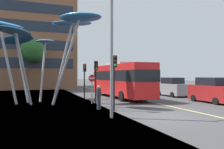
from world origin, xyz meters
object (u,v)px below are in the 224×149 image
object	(u,v)px
leaf_sculpture	(41,34)
car_parked_far	(172,87)
traffic_light_kerb_far	(96,73)
street_lamp	(117,36)
car_parked_mid	(212,91)
traffic_light_kerb_near	(114,71)
pedestrian	(99,97)
traffic_light_island_mid	(85,74)
red_bus	(120,79)
no_entry_sign	(92,84)

from	to	relation	value
leaf_sculpture	car_parked_far	size ratio (longest dim) A/B	2.45
traffic_light_kerb_far	street_lamp	world-z (taller)	street_lamp
leaf_sculpture	car_parked_mid	world-z (taller)	leaf_sculpture
traffic_light_kerb_near	car_parked_far	bearing A→B (deg)	37.19
pedestrian	car_parked_far	bearing A→B (deg)	31.35
leaf_sculpture	traffic_light_island_mid	xyz separation A→B (m)	(4.33, 2.17, -3.35)
traffic_light_kerb_near	car_parked_far	world-z (taller)	traffic_light_kerb_near
car_parked_mid	red_bus	bearing A→B (deg)	131.85
red_bus	traffic_light_island_mid	world-z (taller)	red_bus
traffic_light_kerb_far	car_parked_mid	world-z (taller)	traffic_light_kerb_far
traffic_light_kerb_near	car_parked_mid	world-z (taller)	traffic_light_kerb_near
red_bus	traffic_light_island_mid	distance (m)	4.02
red_bus	leaf_sculpture	size ratio (longest dim) A/B	1.11
traffic_light_kerb_near	street_lamp	bearing A→B (deg)	-107.13
red_bus	traffic_light_kerb_near	bearing A→B (deg)	-114.86
pedestrian	street_lamp	bearing A→B (deg)	-87.76
traffic_light_island_mid	leaf_sculpture	bearing A→B (deg)	-153.37
traffic_light_kerb_near	traffic_light_kerb_far	distance (m)	4.27
car_parked_far	no_entry_sign	xyz separation A→B (m)	(-10.62, -3.68, 0.64)
traffic_light_kerb_far	car_parked_far	world-z (taller)	traffic_light_kerb_far
no_entry_sign	traffic_light_kerb_near	bearing A→B (deg)	-82.59
red_bus	car_parked_mid	size ratio (longest dim) A/B	2.67
red_bus	traffic_light_kerb_far	size ratio (longest dim) A/B	3.13
traffic_light_kerb_near	car_parked_mid	xyz separation A→B (m)	(9.76, 1.34, -1.68)
red_bus	street_lamp	world-z (taller)	street_lamp
car_parked_mid	car_parked_far	world-z (taller)	car_parked_mid
leaf_sculpture	pedestrian	distance (m)	7.90
leaf_sculpture	car_parked_far	world-z (taller)	leaf_sculpture
leaf_sculpture	no_entry_sign	world-z (taller)	leaf_sculpture
traffic_light_island_mid	street_lamp	size ratio (longest dim) A/B	0.49
car_parked_mid	pedestrian	world-z (taller)	car_parked_mid
traffic_light_kerb_near	traffic_light_island_mid	bearing A→B (deg)	91.76
car_parked_far	street_lamp	xyz separation A→B (m)	(-10.79, -9.88, 3.69)
car_parked_far	pedestrian	distance (m)	12.78
traffic_light_kerb_far	car_parked_mid	bearing A→B (deg)	-16.59
car_parked_far	street_lamp	size ratio (longest dim) A/B	0.57
red_bus	traffic_light_kerb_near	size ratio (longest dim) A/B	3.02
traffic_light_island_mid	no_entry_sign	xyz separation A→B (m)	(-0.28, -3.93, -0.94)
traffic_light_island_mid	car_parked_far	size ratio (longest dim) A/B	0.85
leaf_sculpture	traffic_light_island_mid	size ratio (longest dim) A/B	2.88
traffic_light_kerb_far	traffic_light_kerb_near	bearing A→B (deg)	-88.84
traffic_light_island_mid	street_lamp	world-z (taller)	street_lamp
car_parked_far	no_entry_sign	size ratio (longest dim) A/B	1.70
car_parked_far	leaf_sculpture	bearing A→B (deg)	-172.53
traffic_light_kerb_near	no_entry_sign	world-z (taller)	traffic_light_kerb_near
leaf_sculpture	traffic_light_island_mid	bearing A→B (deg)	26.63
car_parked_mid	street_lamp	bearing A→B (deg)	-161.23
red_bus	pedestrian	xyz separation A→B (m)	(-4.54, -7.04, -1.21)
leaf_sculpture	car_parked_far	xyz separation A→B (m)	(14.68, 1.92, -4.93)
leaf_sculpture	no_entry_sign	xyz separation A→B (m)	(4.06, -1.76, -4.29)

